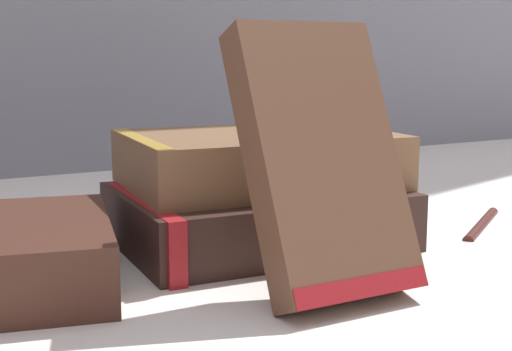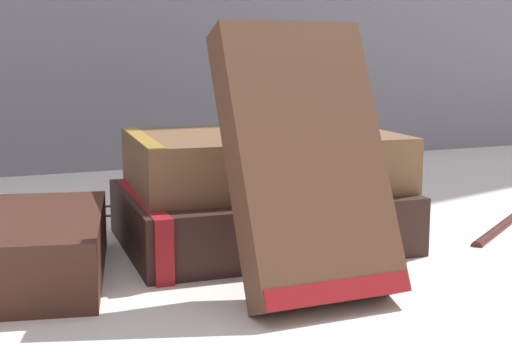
{
  "view_description": "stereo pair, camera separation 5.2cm",
  "coord_description": "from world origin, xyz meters",
  "px_view_note": "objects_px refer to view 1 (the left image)",
  "views": [
    {
      "loc": [
        -0.26,
        -0.47,
        0.14
      ],
      "look_at": [
        -0.01,
        -0.02,
        0.06
      ],
      "focal_mm": 50.0,
      "sensor_mm": 36.0,
      "label": 1
    },
    {
      "loc": [
        -0.21,
        -0.49,
        0.14
      ],
      "look_at": [
        -0.01,
        -0.02,
        0.06
      ],
      "focal_mm": 50.0,
      "sensor_mm": 36.0,
      "label": 2
    }
  ],
  "objects_px": {
    "reading_glasses": "(121,210)",
    "fountain_pen": "(483,219)",
    "book_flat_bottom": "(257,216)",
    "book_flat_top": "(252,160)",
    "pocket_watch": "(297,128)",
    "book_leaning_front": "(324,169)"
  },
  "relations": [
    {
      "from": "book_leaning_front",
      "to": "reading_glasses",
      "type": "xyz_separation_m",
      "value": [
        -0.04,
        0.28,
        -0.08
      ]
    },
    {
      "from": "book_flat_top",
      "to": "book_leaning_front",
      "type": "distance_m",
      "value": 0.14
    },
    {
      "from": "book_flat_bottom",
      "to": "book_flat_top",
      "type": "relative_size",
      "value": 1.01
    },
    {
      "from": "book_flat_top",
      "to": "fountain_pen",
      "type": "xyz_separation_m",
      "value": [
        0.2,
        -0.05,
        -0.06
      ]
    },
    {
      "from": "fountain_pen",
      "to": "reading_glasses",
      "type": "bearing_deg",
      "value": 108.89
    },
    {
      "from": "reading_glasses",
      "to": "fountain_pen",
      "type": "height_order",
      "value": "fountain_pen"
    },
    {
      "from": "pocket_watch",
      "to": "reading_glasses",
      "type": "height_order",
      "value": "pocket_watch"
    },
    {
      "from": "pocket_watch",
      "to": "fountain_pen",
      "type": "bearing_deg",
      "value": -14.69
    },
    {
      "from": "book_flat_top",
      "to": "pocket_watch",
      "type": "relative_size",
      "value": 3.62
    },
    {
      "from": "book_flat_bottom",
      "to": "pocket_watch",
      "type": "xyz_separation_m",
      "value": [
        0.04,
        0.01,
        0.07
      ]
    },
    {
      "from": "book_flat_bottom",
      "to": "book_flat_top",
      "type": "height_order",
      "value": "book_flat_top"
    },
    {
      "from": "fountain_pen",
      "to": "book_flat_bottom",
      "type": "bearing_deg",
      "value": 135.57
    },
    {
      "from": "book_leaning_front",
      "to": "fountain_pen",
      "type": "bearing_deg",
      "value": 20.67
    },
    {
      "from": "book_leaning_front",
      "to": "fountain_pen",
      "type": "distance_m",
      "value": 0.25
    },
    {
      "from": "pocket_watch",
      "to": "fountain_pen",
      "type": "distance_m",
      "value": 0.19
    },
    {
      "from": "pocket_watch",
      "to": "reading_glasses",
      "type": "bearing_deg",
      "value": 121.94
    },
    {
      "from": "book_flat_bottom",
      "to": "reading_glasses",
      "type": "bearing_deg",
      "value": 113.02
    },
    {
      "from": "book_leaning_front",
      "to": "reading_glasses",
      "type": "distance_m",
      "value": 0.29
    },
    {
      "from": "pocket_watch",
      "to": "book_flat_bottom",
      "type": "bearing_deg",
      "value": -171.74
    },
    {
      "from": "book_flat_bottom",
      "to": "fountain_pen",
      "type": "bearing_deg",
      "value": -7.12
    },
    {
      "from": "reading_glasses",
      "to": "book_flat_top",
      "type": "bearing_deg",
      "value": -70.99
    },
    {
      "from": "book_leaning_front",
      "to": "pocket_watch",
      "type": "relative_size",
      "value": 2.8
    }
  ]
}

